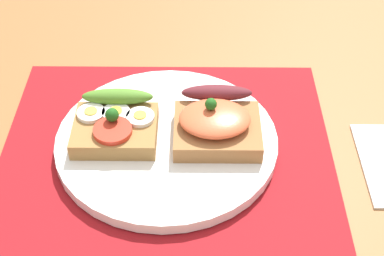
% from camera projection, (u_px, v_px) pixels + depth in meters
% --- Properties ---
extents(ground_plane, '(1.20, 0.90, 0.03)m').
position_uv_depth(ground_plane, '(167.00, 157.00, 0.69)').
color(ground_plane, '#915C31').
extents(placemat, '(0.39, 0.32, 0.00)m').
position_uv_depth(placemat, '(167.00, 146.00, 0.68)').
color(placemat, maroon).
rests_on(placemat, ground_plane).
extents(plate, '(0.26, 0.26, 0.01)m').
position_uv_depth(plate, '(167.00, 141.00, 0.68)').
color(plate, white).
rests_on(plate, placemat).
extents(sandwich_egg_tomato, '(0.10, 0.09, 0.04)m').
position_uv_depth(sandwich_egg_tomato, '(115.00, 126.00, 0.66)').
color(sandwich_egg_tomato, '#9E703C').
rests_on(sandwich_egg_tomato, plate).
extents(sandwich_salmon, '(0.10, 0.10, 0.05)m').
position_uv_depth(sandwich_salmon, '(216.00, 123.00, 0.66)').
color(sandwich_salmon, '#A1693B').
rests_on(sandwich_salmon, plate).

